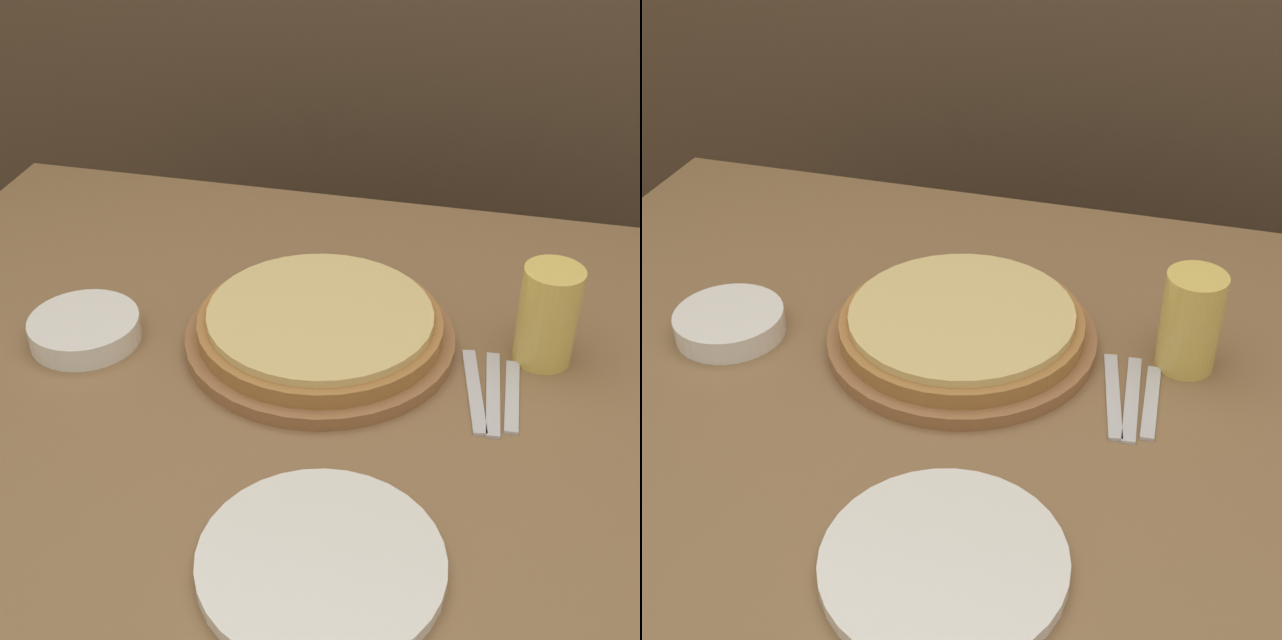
% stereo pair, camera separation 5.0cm
% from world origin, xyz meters
% --- Properties ---
extents(dining_table, '(1.51, 1.06, 0.71)m').
position_xyz_m(dining_table, '(0.00, 0.00, 0.35)').
color(dining_table, olive).
rests_on(dining_table, ground_plane).
extents(pizza_on_board, '(0.39, 0.39, 0.06)m').
position_xyz_m(pizza_on_board, '(-0.05, 0.06, 0.73)').
color(pizza_on_board, '#99663D').
rests_on(pizza_on_board, dining_table).
extents(beer_glass, '(0.08, 0.08, 0.14)m').
position_xyz_m(beer_glass, '(0.26, 0.10, 0.78)').
color(beer_glass, '#E5C65B').
rests_on(beer_glass, dining_table).
extents(dinner_plate, '(0.27, 0.27, 0.02)m').
position_xyz_m(dinner_plate, '(0.05, -0.34, 0.71)').
color(dinner_plate, white).
rests_on(dinner_plate, dining_table).
extents(side_bowl, '(0.16, 0.16, 0.04)m').
position_xyz_m(side_bowl, '(-0.38, -0.01, 0.72)').
color(side_bowl, white).
rests_on(side_bowl, dining_table).
extents(fork, '(0.05, 0.18, 0.00)m').
position_xyz_m(fork, '(0.18, -0.00, 0.71)').
color(fork, silver).
rests_on(fork, dining_table).
extents(dinner_knife, '(0.03, 0.18, 0.00)m').
position_xyz_m(dinner_knife, '(0.20, -0.00, 0.71)').
color(dinner_knife, silver).
rests_on(dinner_knife, dining_table).
extents(spoon, '(0.02, 0.15, 0.00)m').
position_xyz_m(spoon, '(0.23, -0.00, 0.71)').
color(spoon, silver).
rests_on(spoon, dining_table).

